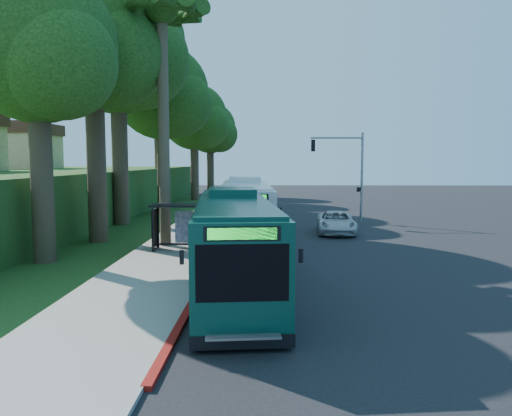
{
  "coord_description": "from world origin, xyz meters",
  "views": [
    {
      "loc": [
        -2.44,
        -28.96,
        4.83
      ],
      "look_at": [
        -3.2,
        1.0,
        1.98
      ],
      "focal_mm": 35.0,
      "sensor_mm": 36.0,
      "label": 1
    }
  ],
  "objects_px": {
    "teal_bus": "(234,242)",
    "bus_shelter": "(178,218)",
    "pickup": "(336,222)",
    "white_bus": "(245,212)"
  },
  "relations": [
    {
      "from": "teal_bus",
      "to": "bus_shelter",
      "type": "bearing_deg",
      "value": 108.53
    },
    {
      "from": "teal_bus",
      "to": "pickup",
      "type": "relative_size",
      "value": 2.41
    },
    {
      "from": "bus_shelter",
      "to": "pickup",
      "type": "bearing_deg",
      "value": 36.99
    },
    {
      "from": "bus_shelter",
      "to": "white_bus",
      "type": "distance_m",
      "value": 4.44
    },
    {
      "from": "pickup",
      "to": "white_bus",
      "type": "bearing_deg",
      "value": -140.11
    },
    {
      "from": "white_bus",
      "to": "pickup",
      "type": "distance_m",
      "value": 7.34
    },
    {
      "from": "bus_shelter",
      "to": "teal_bus",
      "type": "distance_m",
      "value": 8.51
    },
    {
      "from": "teal_bus",
      "to": "pickup",
      "type": "distance_m",
      "value": 15.91
    },
    {
      "from": "white_bus",
      "to": "bus_shelter",
      "type": "bearing_deg",
      "value": -144.42
    },
    {
      "from": "bus_shelter",
      "to": "pickup",
      "type": "height_order",
      "value": "bus_shelter"
    }
  ]
}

